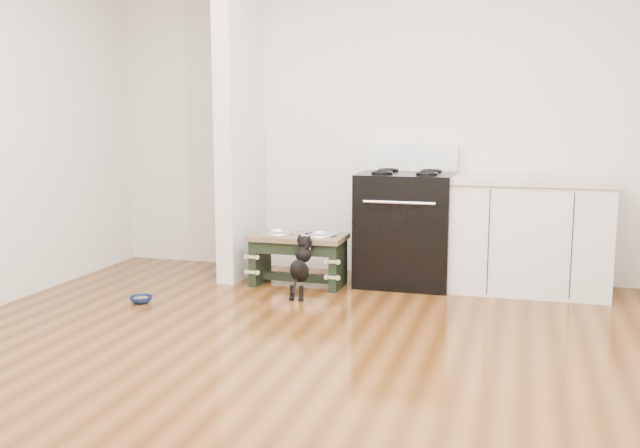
{
  "coord_description": "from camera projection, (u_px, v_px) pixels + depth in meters",
  "views": [
    {
      "loc": [
        1.18,
        -3.6,
        1.4
      ],
      "look_at": [
        -0.29,
        1.47,
        0.58
      ],
      "focal_mm": 40.0,
      "sensor_mm": 36.0,
      "label": 1
    }
  ],
  "objects": [
    {
      "name": "partition_wall",
      "position": [
        241.0,
        119.0,
        6.07
      ],
      "size": [
        0.15,
        0.8,
        2.7
      ],
      "primitive_type": "cube",
      "color": "silver",
      "rests_on": "ground"
    },
    {
      "name": "cabinet_run",
      "position": [
        530.0,
        235.0,
        5.62
      ],
      "size": [
        1.24,
        0.64,
        0.91
      ],
      "color": "silver",
      "rests_on": "ground"
    },
    {
      "name": "puppy",
      "position": [
        301.0,
        264.0,
        5.46
      ],
      "size": [
        0.13,
        0.4,
        0.47
      ],
      "color": "black",
      "rests_on": "ground"
    },
    {
      "name": "ground",
      "position": [
        296.0,
        368.0,
        3.96
      ],
      "size": [
        5.0,
        5.0,
        0.0
      ],
      "primitive_type": "plane",
      "color": "#4C280D",
      "rests_on": "ground"
    },
    {
      "name": "dog_feeder",
      "position": [
        298.0,
        249.0,
        5.83
      ],
      "size": [
        0.77,
        0.41,
        0.44
      ],
      "color": "black",
      "rests_on": "ground"
    },
    {
      "name": "oven_range",
      "position": [
        406.0,
        227.0,
        5.87
      ],
      "size": [
        0.76,
        0.69,
        1.14
      ],
      "color": "black",
      "rests_on": "ground"
    },
    {
      "name": "room_shell",
      "position": [
        295.0,
        71.0,
        3.71
      ],
      "size": [
        5.0,
        5.0,
        5.0
      ],
      "color": "silver",
      "rests_on": "ground"
    },
    {
      "name": "floor_bowl",
      "position": [
        141.0,
        300.0,
        5.31
      ],
      "size": [
        0.17,
        0.17,
        0.05
      ],
      "rotation": [
        0.0,
        0.0,
        0.02
      ],
      "color": "#0B1F50",
      "rests_on": "ground"
    }
  ]
}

